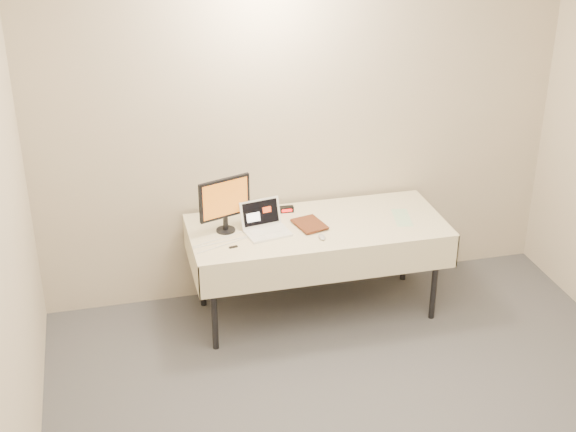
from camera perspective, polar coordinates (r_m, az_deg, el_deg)
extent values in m
cube|color=beige|center=(5.97, 1.01, 6.55)|extent=(4.00, 0.10, 2.70)
cylinder|color=black|center=(5.60, -5.28, -6.43)|extent=(0.04, 0.04, 0.69)
cylinder|color=black|center=(6.01, 10.39, -4.35)|extent=(0.04, 0.04, 0.69)
cylinder|color=black|center=(6.10, -6.16, -3.54)|extent=(0.04, 0.04, 0.69)
cylinder|color=black|center=(6.48, 8.34, -1.82)|extent=(0.04, 0.04, 0.69)
cube|color=gray|center=(5.82, 2.11, -0.86)|extent=(1.80, 0.75, 0.04)
cube|color=beige|center=(5.81, 2.11, -0.65)|extent=(1.86, 0.81, 0.01)
cube|color=beige|center=(5.53, 3.22, -3.65)|extent=(1.86, 0.01, 0.25)
cube|color=beige|center=(6.21, 1.09, -0.11)|extent=(1.86, 0.01, 0.25)
cube|color=beige|center=(5.71, -6.90, -2.80)|extent=(0.01, 0.81, 0.25)
cube|color=beige|center=(6.16, 10.41, -0.79)|extent=(0.01, 0.81, 0.25)
cube|color=white|center=(5.67, -1.45, -1.22)|extent=(0.33, 0.26, 0.02)
cube|color=white|center=(5.73, -1.98, 0.24)|extent=(0.31, 0.12, 0.19)
cube|color=black|center=(5.73, -1.98, 0.24)|extent=(0.27, 0.10, 0.16)
cylinder|color=black|center=(5.73, -4.44, -1.00)|extent=(0.17, 0.17, 0.01)
cube|color=black|center=(5.70, -4.46, -0.51)|extent=(0.03, 0.03, 0.10)
cube|color=black|center=(5.62, -4.53, 1.28)|extent=(0.38, 0.15, 0.29)
cube|color=orange|center=(5.62, -4.53, 1.28)|extent=(0.33, 0.12, 0.26)
imported|color=#8F3C1A|center=(5.69, 0.73, 0.22)|extent=(0.19, 0.07, 0.25)
cube|color=black|center=(5.99, -0.11, 0.48)|extent=(0.11, 0.05, 0.04)
cube|color=#FF0E0C|center=(5.96, -0.07, 0.39)|extent=(0.07, 0.01, 0.02)
ellipsoid|color=#B5B5B7|center=(5.61, 2.43, -1.49)|extent=(0.05, 0.10, 0.02)
cube|color=#BBE6B7|center=(5.97, 8.11, -0.10)|extent=(0.17, 0.31, 0.00)
cube|color=black|center=(5.50, -3.91, -2.21)|extent=(0.06, 0.03, 0.01)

